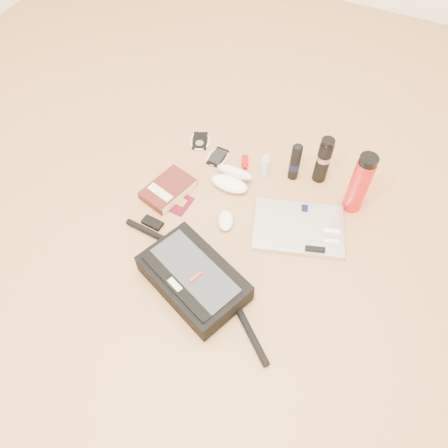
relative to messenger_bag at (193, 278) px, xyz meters
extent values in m
plane|color=#B27C4A|center=(0.04, 0.22, -0.05)|extent=(4.00, 4.00, 0.00)
cube|color=black|center=(0.00, 0.00, 0.00)|extent=(0.45, 0.37, 0.10)
cube|color=#313339|center=(0.00, -0.01, 0.05)|extent=(0.39, 0.29, 0.01)
cube|color=black|center=(-0.03, -0.08, 0.05)|extent=(0.34, 0.17, 0.01)
cube|color=beige|center=(-0.03, -0.08, 0.05)|extent=(0.06, 0.04, 0.01)
cube|color=red|center=(0.02, -0.02, 0.05)|extent=(0.03, 0.05, 0.01)
cylinder|color=black|center=(-0.26, 0.12, -0.04)|extent=(0.24, 0.04, 0.03)
cylinder|color=black|center=(0.27, -0.09, -0.04)|extent=(0.20, 0.18, 0.03)
cube|color=black|center=(-0.28, 0.17, -0.04)|extent=(0.09, 0.05, 0.02)
cube|color=silver|center=(0.27, 0.41, -0.04)|extent=(0.43, 0.36, 0.02)
cube|color=black|center=(0.26, 0.50, -0.02)|extent=(0.04, 0.04, 0.00)
cube|color=white|center=(0.40, 0.44, -0.02)|extent=(0.07, 0.04, 0.01)
cube|color=white|center=(0.42, 0.39, -0.02)|extent=(0.06, 0.04, 0.01)
cube|color=black|center=(0.37, 0.33, -0.02)|extent=(0.08, 0.05, 0.01)
cube|color=#461612|center=(-0.31, 0.35, -0.03)|extent=(0.20, 0.25, 0.04)
cube|color=beige|center=(-0.24, 0.33, -0.03)|extent=(0.06, 0.20, 0.03)
cube|color=beige|center=(-0.32, 0.31, -0.01)|extent=(0.13, 0.07, 0.00)
cube|color=#4E0717|center=(-0.23, 0.31, -0.05)|extent=(0.09, 0.12, 0.00)
cube|color=gold|center=(-0.23, 0.32, -0.05)|extent=(0.04, 0.04, 0.00)
ellipsoid|color=white|center=(-0.01, 0.31, -0.03)|extent=(0.10, 0.12, 0.03)
ellipsoid|color=white|center=(-0.08, 0.49, -0.03)|extent=(0.17, 0.09, 0.05)
ellipsoid|color=white|center=(-0.08, 0.54, -0.01)|extent=(0.17, 0.09, 0.10)
ellipsoid|color=black|center=(-0.11, 0.49, -0.02)|extent=(0.04, 0.03, 0.02)
ellipsoid|color=black|center=(-0.05, 0.49, -0.02)|extent=(0.04, 0.03, 0.02)
cylinder|color=black|center=(-0.08, 0.49, -0.02)|extent=(0.03, 0.01, 0.01)
cube|color=black|center=(-0.32, 0.69, -0.05)|extent=(0.10, 0.13, 0.01)
cylinder|color=#969698|center=(-0.32, 0.66, -0.04)|extent=(0.05, 0.05, 0.00)
torus|color=white|center=(-0.32, 0.69, -0.04)|extent=(0.13, 0.13, 0.01)
cube|color=black|center=(-0.20, 0.63, -0.05)|extent=(0.06, 0.12, 0.01)
cube|color=black|center=(-0.20, 0.63, -0.04)|extent=(0.06, 0.09, 0.00)
torus|color=white|center=(-0.20, 0.63, -0.04)|extent=(0.09, 0.09, 0.01)
cube|color=#A70B04|center=(-0.08, 0.65, -0.04)|extent=(0.05, 0.06, 0.03)
cube|color=#A10E0B|center=(-0.06, 0.62, -0.04)|extent=(0.03, 0.02, 0.02)
cylinder|color=#A1A1A4|center=(-0.09, 0.68, -0.04)|extent=(0.03, 0.04, 0.02)
cylinder|color=#BDE1F8|center=(0.03, 0.62, 0.00)|extent=(0.04, 0.04, 0.10)
cylinder|color=silver|center=(0.03, 0.62, 0.06)|extent=(0.03, 0.03, 0.02)
cylinder|color=silver|center=(0.03, 0.62, 0.07)|extent=(0.02, 0.02, 0.01)
cylinder|color=black|center=(0.15, 0.67, 0.04)|extent=(0.06, 0.06, 0.18)
cylinder|color=black|center=(0.15, 0.67, 0.02)|extent=(0.06, 0.06, 0.04)
ellipsoid|color=black|center=(0.15, 0.67, 0.13)|extent=(0.05, 0.05, 0.02)
cylinder|color=black|center=(0.26, 0.71, 0.06)|extent=(0.08, 0.08, 0.21)
cylinder|color=#B2B2B5|center=(0.26, 0.71, 0.08)|extent=(0.08, 0.08, 0.03)
cylinder|color=black|center=(0.26, 0.71, 0.17)|extent=(0.07, 0.07, 0.02)
cylinder|color=red|center=(0.43, 0.62, 0.08)|extent=(0.09, 0.09, 0.27)
cylinder|color=black|center=(0.43, 0.62, 0.23)|extent=(0.08, 0.08, 0.03)
camera|label=1|loc=(0.43, -0.63, 1.44)|focal=35.00mm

